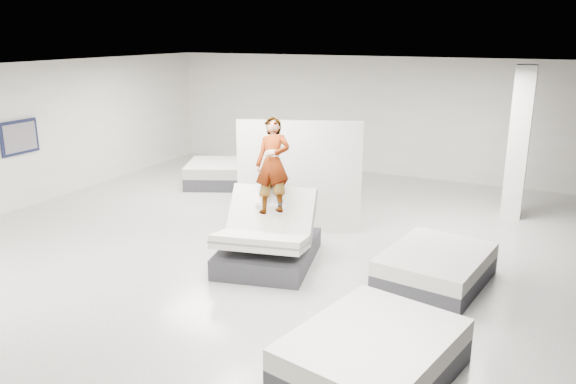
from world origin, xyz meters
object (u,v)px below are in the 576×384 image
object	(u,v)px
divider_panel	(299,177)
column	(519,143)
remote	(280,204)
flat_bed_right_far	(436,267)
wall_poster	(19,137)
hero_bed	(268,241)
flat_bed_left_far	(229,173)
person	(273,186)
flat_bed_right_near	(373,356)

from	to	relation	value
divider_panel	column	world-z (taller)	column
remote	column	size ratio (longest dim) A/B	0.04
flat_bed_right_far	wall_poster	size ratio (longest dim) A/B	2.19
hero_bed	wall_poster	bearing A→B (deg)	175.68
flat_bed_left_far	flat_bed_right_far	bearing A→B (deg)	-31.28
flat_bed_right_far	column	bearing A→B (deg)	78.85
hero_bed	flat_bed_right_far	bearing A→B (deg)	9.67
column	wall_poster	size ratio (longest dim) A/B	3.37
person	divider_panel	xyz separation A→B (m)	(-0.14, 1.40, -0.19)
flat_bed_right_far	column	size ratio (longest dim) A/B	0.65
hero_bed	person	distance (m)	0.96
flat_bed_left_far	column	bearing A→B (deg)	2.89
divider_panel	flat_bed_right_near	bearing A→B (deg)	-75.09
person	remote	bearing A→B (deg)	-57.85
flat_bed_left_far	flat_bed_right_near	bearing A→B (deg)	-47.97
hero_bed	column	world-z (taller)	column
person	flat_bed_right_far	distance (m)	3.00
hero_bed	flat_bed_right_far	size ratio (longest dim) A/B	1.08
divider_panel	flat_bed_right_far	bearing A→B (deg)	-42.59
hero_bed	flat_bed_right_near	distance (m)	3.57
person	flat_bed_left_far	distance (m)	5.09
flat_bed_right_far	person	bearing A→B (deg)	-177.36
hero_bed	column	distance (m)	5.83
person	hero_bed	bearing A→B (deg)	-90.00
person	flat_bed_right_near	world-z (taller)	person
remote	flat_bed_left_far	xyz separation A→B (m)	(-3.52, 4.10, -0.79)
hero_bed	remote	world-z (taller)	hero_bed
flat_bed_right_near	column	bearing A→B (deg)	82.47
remote	flat_bed_left_far	world-z (taller)	remote
person	flat_bed_right_far	world-z (taller)	person
flat_bed_right_near	column	size ratio (longest dim) A/B	0.73
wall_poster	column	bearing A→B (deg)	21.93
column	flat_bed_right_far	bearing A→B (deg)	-101.15
flat_bed_right_far	flat_bed_right_near	size ratio (longest dim) A/B	0.89
flat_bed_left_far	wall_poster	distance (m)	4.97
hero_bed	flat_bed_left_far	world-z (taller)	hero_bed
person	divider_panel	size ratio (longest dim) A/B	0.70
flat_bed_right_far	column	distance (m)	4.31
person	wall_poster	xyz separation A→B (m)	(-6.33, 0.15, 0.31)
hero_bed	person	xyz separation A→B (m)	(-0.07, 0.34, 0.89)
remote	flat_bed_left_far	size ratio (longest dim) A/B	0.05
divider_panel	wall_poster	xyz separation A→B (m)	(-6.18, -1.26, 0.50)
person	remote	world-z (taller)	person
flat_bed_left_far	wall_poster	world-z (taller)	wall_poster
column	wall_poster	xyz separation A→B (m)	(-9.93, -4.00, 0.00)
wall_poster	flat_bed_right_far	bearing A→B (deg)	-0.11
divider_panel	flat_bed_right_near	world-z (taller)	divider_panel
hero_bed	flat_bed_right_far	distance (m)	2.78
flat_bed_left_far	hero_bed	bearing A→B (deg)	-51.41
remote	divider_panel	size ratio (longest dim) A/B	0.06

